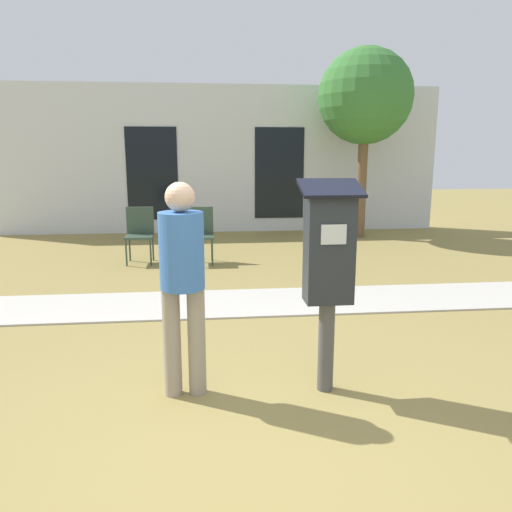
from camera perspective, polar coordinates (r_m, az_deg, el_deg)
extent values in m
plane|color=olive|center=(3.41, -0.04, -19.63)|extent=(40.00, 40.00, 0.00)
cube|color=#B7B2A8|center=(5.99, -2.86, -5.37)|extent=(12.00, 1.10, 0.02)
cube|color=silver|center=(11.30, -4.57, 10.92)|extent=(10.00, 0.24, 3.20)
cube|color=black|center=(11.23, -11.77, 9.17)|extent=(1.10, 0.02, 2.00)
cube|color=black|center=(11.30, 2.69, 9.42)|extent=(1.10, 0.02, 2.00)
cylinder|color=#4C4C4C|center=(3.85, 8.01, -10.15)|extent=(0.12, 0.12, 0.70)
cube|color=#23282D|center=(3.63, 8.35, 0.89)|extent=(0.34, 0.22, 0.80)
cube|color=silver|center=(3.50, 8.87, 2.45)|extent=(0.18, 0.01, 0.14)
cube|color=black|center=(3.58, 8.56, 7.70)|extent=(0.44, 0.31, 0.12)
cylinder|color=gray|center=(3.76, -9.57, -9.72)|extent=(0.13, 0.13, 0.82)
cylinder|color=gray|center=(3.76, -6.79, -9.68)|extent=(0.13, 0.13, 0.82)
cylinder|color=#386BB7|center=(3.57, -8.50, 0.59)|extent=(0.32, 0.32, 0.55)
sphere|color=#D8AD8C|center=(3.51, -8.69, 6.68)|extent=(0.21, 0.21, 0.21)
cylinder|color=#334738|center=(8.12, -14.61, 0.33)|extent=(0.03, 0.03, 0.42)
cylinder|color=#334738|center=(8.08, -11.94, 0.39)|extent=(0.03, 0.03, 0.42)
cylinder|color=#334738|center=(8.49, -14.24, 0.84)|extent=(0.03, 0.03, 0.42)
cylinder|color=#334738|center=(8.45, -11.69, 0.90)|extent=(0.03, 0.03, 0.42)
cube|color=#334738|center=(8.24, -13.19, 2.18)|extent=(0.44, 0.44, 0.04)
cube|color=#334738|center=(8.41, -13.11, 4.01)|extent=(0.44, 0.04, 0.44)
cylinder|color=#334738|center=(7.93, -7.76, 0.33)|extent=(0.03, 0.03, 0.42)
cylinder|color=#334738|center=(7.93, -5.02, 0.39)|extent=(0.03, 0.03, 0.42)
cylinder|color=#334738|center=(8.30, -7.69, 0.86)|extent=(0.03, 0.03, 0.42)
cylinder|color=#334738|center=(8.30, -5.07, 0.91)|extent=(0.03, 0.03, 0.42)
cube|color=#334738|center=(8.07, -6.42, 2.22)|extent=(0.44, 0.44, 0.04)
cube|color=#334738|center=(8.24, -6.45, 4.09)|extent=(0.44, 0.04, 0.44)
cylinder|color=brown|center=(10.68, 11.97, 7.96)|extent=(0.20, 0.20, 2.20)
sphere|color=#387533|center=(10.71, 12.40, 17.41)|extent=(1.90, 1.90, 1.90)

